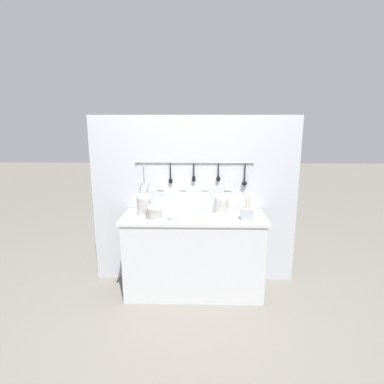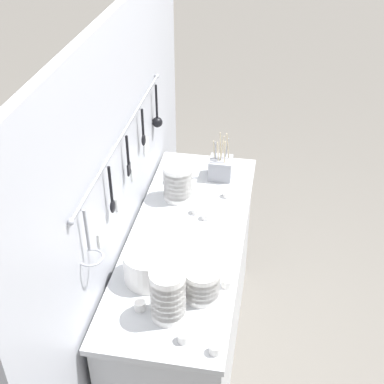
{
  "view_description": "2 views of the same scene",
  "coord_description": "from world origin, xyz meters",
  "views": [
    {
      "loc": [
        0.05,
        -3.16,
        1.85
      ],
      "look_at": [
        -0.02,
        0.02,
        1.11
      ],
      "focal_mm": 30.0,
      "sensor_mm": 36.0,
      "label": 1
    },
    {
      "loc": [
        -1.94,
        -0.37,
        2.47
      ],
      "look_at": [
        -0.03,
        -0.03,
        1.12
      ],
      "focal_mm": 50.0,
      "sensor_mm": 36.0,
      "label": 2
    }
  ],
  "objects": [
    {
      "name": "cup_beside_plates",
      "position": [
        -0.05,
        0.13,
        0.88
      ],
      "size": [
        0.05,
        0.05,
        0.04
      ],
      "color": "white",
      "rests_on": "counter"
    },
    {
      "name": "back_wall",
      "position": [
        0.0,
        0.31,
        0.94
      ],
      "size": [
        2.28,
        0.11,
        1.88
      ],
      "color": "#A8AAB2",
      "rests_on": "ground"
    },
    {
      "name": "cup_back_left",
      "position": [
        0.42,
        0.17,
        0.88
      ],
      "size": [
        0.05,
        0.05,
        0.04
      ],
      "color": "white",
      "rests_on": "counter"
    },
    {
      "name": "ground_plane",
      "position": [
        0.0,
        0.0,
        0.0
      ],
      "size": [
        20.0,
        20.0,
        0.0
      ],
      "primitive_type": "plane",
      "color": "#666059"
    },
    {
      "name": "cutlery_caddy",
      "position": [
        0.53,
        -0.09,
        0.92
      ],
      "size": [
        0.12,
        0.12,
        0.27
      ],
      "color": "#93969E",
      "rests_on": "counter"
    },
    {
      "name": "cup_front_left",
      "position": [
        -0.66,
        -0.23,
        0.88
      ],
      "size": [
        0.05,
        0.05,
        0.04
      ],
      "color": "white",
      "rests_on": "counter"
    },
    {
      "name": "bowl_stack_tall_left",
      "position": [
        -0.51,
        -0.02,
        0.97
      ],
      "size": [
        0.14,
        0.14,
        0.23
      ],
      "color": "white",
      "rests_on": "counter"
    },
    {
      "name": "plate_stack",
      "position": [
        -0.32,
        0.1,
        0.93
      ],
      "size": [
        0.22,
        0.22,
        0.14
      ],
      "color": "white",
      "rests_on": "counter"
    },
    {
      "name": "bowl_stack_wide_centre",
      "position": [
        -0.39,
        -0.13,
        0.93
      ],
      "size": [
        0.15,
        0.15,
        0.14
      ],
      "color": "white",
      "rests_on": "counter"
    },
    {
      "name": "counter",
      "position": [
        0.0,
        0.0,
        0.43
      ],
      "size": [
        1.48,
        0.54,
        0.86
      ],
      "color": "#B7BABC",
      "rests_on": "ground"
    },
    {
      "name": "cup_edge_far",
      "position": [
        -0.15,
        0.11,
        0.88
      ],
      "size": [
        0.05,
        0.05,
        0.04
      ],
      "color": "white",
      "rests_on": "counter"
    },
    {
      "name": "steel_mixing_bowl",
      "position": [
        -0.2,
        -0.12,
        0.88
      ],
      "size": [
        0.13,
        0.13,
        0.04
      ],
      "color": "#93969E",
      "rests_on": "counter"
    },
    {
      "name": "cup_by_caddy",
      "position": [
        0.14,
        -0.07,
        0.88
      ],
      "size": [
        0.05,
        0.05,
        0.04
      ],
      "color": "white",
      "rests_on": "counter"
    },
    {
      "name": "cup_centre",
      "position": [
        -0.31,
        -0.23,
        0.88
      ],
      "size": [
        0.05,
        0.05,
        0.04
      ],
      "color": "white",
      "rests_on": "counter"
    },
    {
      "name": "cup_edge_near",
      "position": [
        -0.5,
        0.1,
        0.88
      ],
      "size": [
        0.05,
        0.05,
        0.04
      ],
      "color": "white",
      "rests_on": "counter"
    },
    {
      "name": "cup_mid_row",
      "position": [
        0.35,
        -0.15,
        0.88
      ],
      "size": [
        0.05,
        0.05,
        0.04
      ],
      "color": "white",
      "rests_on": "counter"
    },
    {
      "name": "cup_front_right",
      "position": [
        -0.63,
        -0.1,
        0.88
      ],
      "size": [
        0.05,
        0.05,
        0.04
      ],
      "color": "white",
      "rests_on": "counter"
    },
    {
      "name": "bowl_stack_back_corner",
      "position": [
        0.29,
        0.1,
        0.95
      ],
      "size": [
        0.15,
        0.15,
        0.19
      ],
      "color": "white",
      "rests_on": "counter"
    },
    {
      "name": "cup_back_right",
      "position": [
        0.18,
        -0.01,
        0.88
      ],
      "size": [
        0.05,
        0.05,
        0.04
      ],
      "color": "white",
      "rests_on": "counter"
    }
  ]
}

